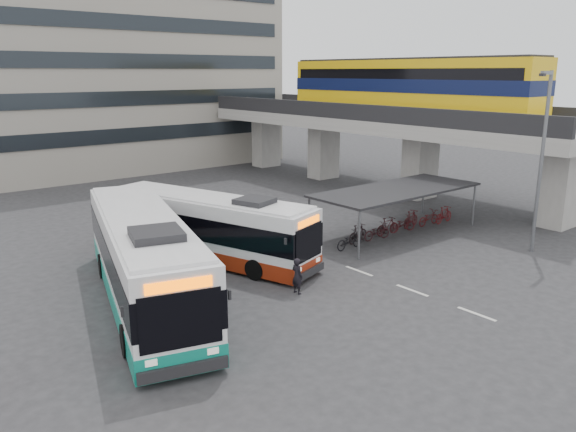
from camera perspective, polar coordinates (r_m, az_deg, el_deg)
ground at (r=24.03m, az=3.09°, el=-6.91°), size 120.00×120.00×0.00m
viaduct at (r=42.29m, az=10.42°, el=10.82°), size 8.00×32.00×9.68m
bike_shelter at (r=31.51m, az=10.85°, el=0.52°), size 10.00×4.00×2.54m
office_block at (r=56.68m, az=-18.25°, el=17.57°), size 30.00×15.00×25.00m
road_markings at (r=23.86m, az=12.50°, el=-7.39°), size 0.15×7.60×0.01m
bus_main at (r=26.98m, az=-8.13°, el=-1.19°), size 5.74×11.39×3.31m
bus_teal at (r=22.23m, az=-14.41°, el=-4.35°), size 6.22×13.03×3.78m
pedestrian at (r=22.77m, az=0.94°, el=-6.10°), size 0.39×0.57×1.50m
lamp_post at (r=29.60m, az=24.37°, el=5.95°), size 1.54×0.43×8.81m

